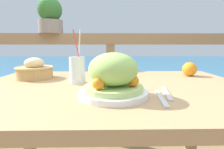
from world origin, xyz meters
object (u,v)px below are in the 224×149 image
(bread_basket, at_px, (35,70))
(potted_plant, at_px, (50,16))
(salad_plate, at_px, (112,77))
(drink_glass, at_px, (77,70))

(bread_basket, xyz_separation_m, potted_plant, (-0.07, 0.54, 0.37))
(bread_basket, relative_size, potted_plant, 0.69)
(salad_plate, xyz_separation_m, drink_glass, (-0.16, 0.21, -0.00))
(bread_basket, bearing_deg, potted_plant, 97.75)
(salad_plate, xyz_separation_m, bread_basket, (-0.41, 0.34, -0.02))
(salad_plate, height_order, drink_glass, drink_glass)
(salad_plate, bearing_deg, drink_glass, 126.92)
(salad_plate, distance_m, drink_glass, 0.26)
(drink_glass, xyz_separation_m, bread_basket, (-0.25, 0.13, -0.02))
(drink_glass, distance_m, bread_basket, 0.28)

